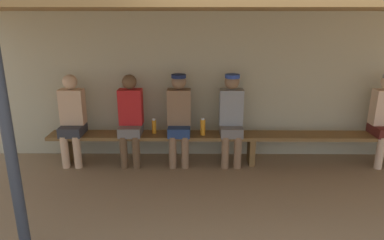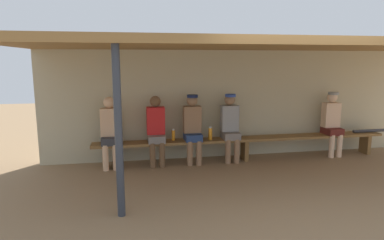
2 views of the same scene
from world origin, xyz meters
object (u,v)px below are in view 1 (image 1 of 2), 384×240
Objects in this scene: support_post at (9,144)px; water_bottle_clear at (154,126)px; player_rightmost at (179,115)px; player_in_blue at (72,116)px; player_with_sunglasses at (130,116)px; player_middle at (231,115)px; bench at (252,139)px; water_bottle_orange at (203,127)px.

support_post reaches higher than water_bottle_clear.
player_rightmost is 6.00× the size of water_bottle_clear.
player_rightmost reaches higher than player_in_blue.
player_with_sunglasses reaches higher than water_bottle_clear.
player_in_blue is 1.20m from water_bottle_clear.
player_middle is (2.10, 2.10, -0.35)m from support_post.
water_bottle_clear is at bearing 174.30° from player_rightmost.
water_bottle_clear is at bearing 178.38° from bench.
support_post is 1.65× the size of player_in_blue.
player_middle is at bearing -1.89° from water_bottle_clear.
water_bottle_clear is at bearing 178.11° from player_middle.
water_bottle_orange is (1.91, -0.04, -0.15)m from player_in_blue.
player_middle is 6.00× the size of water_bottle_clear.
player_rightmost reaches higher than water_bottle_orange.
player_with_sunglasses is (0.63, 2.10, -0.37)m from support_post.
player_in_blue is 1.92m from water_bottle_orange.
water_bottle_clear is (1.19, 0.04, -0.16)m from player_in_blue.
player_rightmost is at bearing 180.00° from player_middle.
support_post is 1.64× the size of player_middle.
support_post is at bearing -114.30° from water_bottle_clear.
player_middle is at bearing 0.00° from player_rightmost.
player_middle is 0.45m from water_bottle_orange.
bench is at bearing 41.00° from support_post.
player_in_blue reaches higher than water_bottle_clear.
player_middle reaches higher than player_with_sunglasses.
player_with_sunglasses is 1.07m from water_bottle_orange.
bench is 4.49× the size of player_in_blue.
water_bottle_orange is at bearing -177.39° from bench.
bench is 4.46× the size of player_middle.
player_rightmost is at bearing 179.81° from bench.
water_bottle_clear is (-0.37, 0.04, -0.18)m from player_rightmost.
player_in_blue is at bearing -179.98° from player_rightmost.
support_post is 9.82× the size of water_bottle_clear.
bench is 0.75m from water_bottle_orange.
water_bottle_orange is at bearing -174.93° from player_middle.
player_middle is (2.33, 0.00, 0.02)m from player_in_blue.
bench is at bearing -0.19° from player_rightmost.
player_middle is 1.00× the size of player_rightmost.
player_middle is (1.47, 0.00, 0.02)m from player_with_sunglasses.
bench is at bearing -1.62° from water_bottle_clear.
water_bottle_clear is (0.34, 0.04, -0.16)m from player_with_sunglasses.
support_post is 2.72m from water_bottle_orange.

